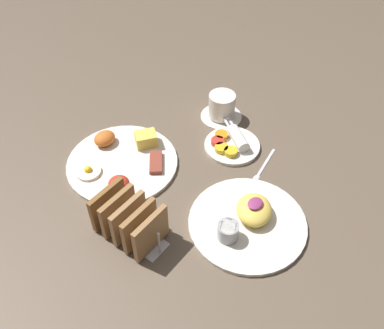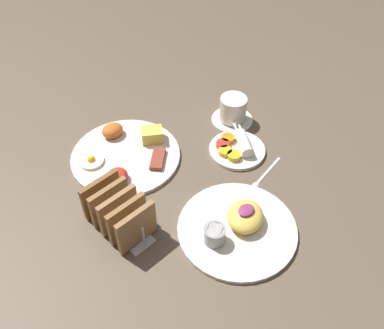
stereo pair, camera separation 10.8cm
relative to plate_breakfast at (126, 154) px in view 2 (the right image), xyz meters
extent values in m
plane|color=brown|center=(0.03, -0.19, -0.01)|extent=(3.00, 3.00, 0.00)
cylinder|color=silver|center=(0.00, 0.00, -0.01)|extent=(0.29, 0.29, 0.01)
cube|color=#E5C64C|center=(0.09, -0.01, 0.02)|extent=(0.07, 0.07, 0.04)
ellipsoid|color=#C66023|center=(0.02, 0.08, 0.02)|extent=(0.06, 0.05, 0.03)
cylinder|color=#F4EACC|center=(-0.08, 0.04, 0.00)|extent=(0.06, 0.06, 0.01)
sphere|color=yellow|center=(-0.08, 0.04, 0.01)|extent=(0.02, 0.02, 0.02)
ellipsoid|color=red|center=(-0.07, -0.06, 0.01)|extent=(0.05, 0.05, 0.03)
cube|color=brown|center=(0.04, -0.08, 0.01)|extent=(0.08, 0.07, 0.01)
cylinder|color=silver|center=(0.23, -0.19, -0.01)|extent=(0.15, 0.15, 0.01)
cylinder|color=orange|center=(0.23, -0.15, 0.01)|extent=(0.04, 0.04, 0.01)
cylinder|color=red|center=(0.21, -0.16, 0.01)|extent=(0.04, 0.04, 0.01)
cylinder|color=gold|center=(0.19, -0.18, 0.01)|extent=(0.04, 0.04, 0.01)
cylinder|color=gold|center=(0.19, -0.21, 0.01)|extent=(0.04, 0.04, 0.01)
cylinder|color=white|center=(0.24, -0.20, 0.02)|extent=(0.07, 0.09, 0.03)
cube|color=silver|center=(0.27, -0.14, 0.02)|extent=(0.03, 0.04, 0.00)
cube|color=silver|center=(0.28, -0.15, 0.02)|extent=(0.03, 0.04, 0.00)
cylinder|color=silver|center=(0.03, -0.37, -0.01)|extent=(0.27, 0.27, 0.01)
ellipsoid|color=#EAC651|center=(0.06, -0.37, 0.02)|extent=(0.12, 0.12, 0.04)
ellipsoid|color=#8C3366|center=(0.06, -0.37, 0.04)|extent=(0.04, 0.03, 0.01)
cylinder|color=#99999E|center=(-0.03, -0.35, 0.02)|extent=(0.05, 0.05, 0.04)
cylinder|color=white|center=(-0.03, -0.35, 0.04)|extent=(0.04, 0.04, 0.01)
cube|color=#B7B7BC|center=(-0.15, -0.17, -0.01)|extent=(0.06, 0.18, 0.01)
cube|color=olive|center=(-0.15, -0.23, 0.04)|extent=(0.10, 0.01, 0.10)
cube|color=olive|center=(-0.15, -0.20, 0.04)|extent=(0.10, 0.01, 0.10)
cube|color=#986F47|center=(-0.15, -0.17, 0.04)|extent=(0.10, 0.01, 0.10)
cube|color=olive|center=(-0.15, -0.14, 0.04)|extent=(0.10, 0.01, 0.10)
cube|color=brown|center=(-0.15, -0.11, 0.04)|extent=(0.10, 0.01, 0.10)
cylinder|color=#B7B7BC|center=(-0.15, -0.26, 0.03)|extent=(0.01, 0.01, 0.07)
cylinder|color=#B7B7BC|center=(-0.15, -0.08, 0.03)|extent=(0.01, 0.01, 0.07)
cylinder|color=silver|center=(0.31, -0.10, -0.01)|extent=(0.12, 0.12, 0.01)
cylinder|color=silver|center=(0.31, -0.10, 0.03)|extent=(0.08, 0.08, 0.07)
cylinder|color=#381E0F|center=(0.31, -0.10, 0.06)|extent=(0.06, 0.06, 0.01)
cube|color=silver|center=(0.24, -0.30, -0.01)|extent=(0.11, 0.02, 0.00)
ellipsoid|color=silver|center=(0.17, -0.31, -0.01)|extent=(0.02, 0.02, 0.01)
camera|label=1|loc=(-0.51, -0.63, 0.79)|focal=40.00mm
camera|label=2|loc=(-0.44, -0.71, 0.79)|focal=40.00mm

